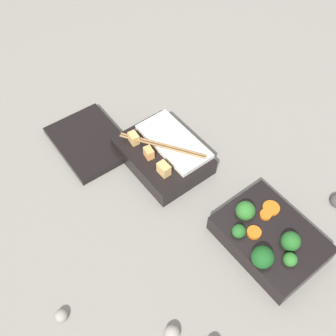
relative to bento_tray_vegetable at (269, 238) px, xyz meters
name	(u,v)px	position (x,y,z in m)	size (l,w,h in m)	color
ground_plane	(209,201)	(0.15, 0.02, -0.03)	(3.00, 3.00, 0.00)	gray
bento_tray_vegetable	(269,238)	(0.00, 0.00, 0.00)	(0.20, 0.15, 0.07)	black
bento_tray_rice	(164,154)	(0.29, 0.03, 0.00)	(0.20, 0.15, 0.07)	black
bento_lid	(90,142)	(0.44, 0.14, -0.02)	(0.20, 0.15, 0.02)	black
pebble_0	(62,315)	(0.12, 0.39, -0.02)	(0.02, 0.02, 0.02)	gray
pebble_2	(172,333)	(-0.02, 0.25, -0.02)	(0.03, 0.03, 0.03)	gray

